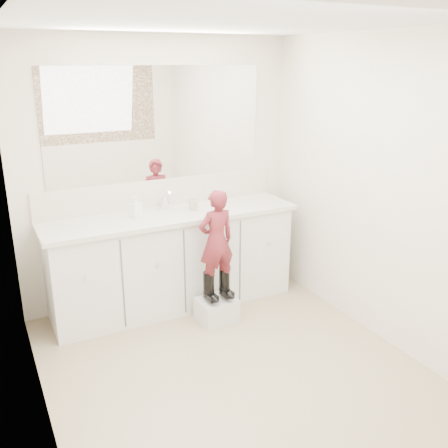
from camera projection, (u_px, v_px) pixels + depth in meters
floor at (236, 372)px, 3.67m from camera, size 3.00×3.00×0.00m
ceiling at (239, 21)px, 2.92m from camera, size 3.00×3.00×0.00m
wall_back at (159, 173)px, 4.56m from camera, size 2.60×0.00×2.60m
wall_front at (414, 315)px, 2.02m from camera, size 2.60×0.00×2.60m
wall_left at (29, 249)px, 2.73m from camera, size 0.00×3.00×3.00m
wall_right at (385, 194)px, 3.85m from camera, size 0.00×3.00×3.00m
vanity_cabinet at (173, 261)px, 4.57m from camera, size 2.20×0.55×0.85m
countertop at (172, 216)px, 4.42m from camera, size 2.28×0.58×0.04m
backsplash at (161, 193)px, 4.61m from camera, size 2.28×0.03×0.25m
mirror at (158, 124)px, 4.41m from camera, size 2.00×0.02×1.00m
dot_panel at (426, 208)px, 1.89m from camera, size 2.00×0.01×1.20m
faucet at (165, 203)px, 4.54m from camera, size 0.08×0.08×0.10m
cup at (193, 204)px, 4.51m from camera, size 0.11×0.11×0.10m
soap_bottle at (135, 207)px, 4.28m from camera, size 0.11×0.11×0.19m
step_stool at (217, 310)px, 4.36m from camera, size 0.34×0.29×0.21m
boot_left at (209, 287)px, 4.25m from camera, size 0.11×0.18×0.27m
boot_right at (224, 283)px, 4.32m from camera, size 0.11×0.18×0.27m
toddler at (216, 241)px, 4.16m from camera, size 0.33×0.23×0.88m
toothbrush at (224, 227)px, 4.15m from camera, size 0.14×0.02×0.06m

